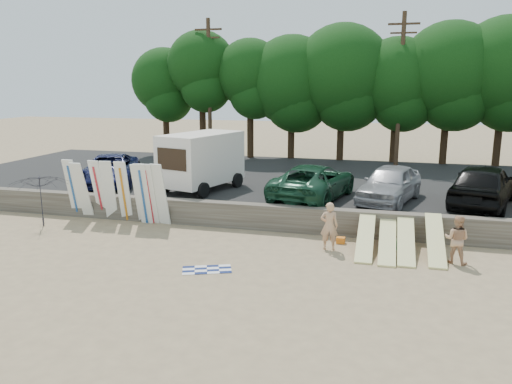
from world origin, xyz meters
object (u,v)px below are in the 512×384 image
Objects in this scene: cooler at (400,245)px; beach_umbrella at (40,200)px; car_1 at (314,182)px; car_0 at (110,170)px; beachgoer_a at (329,226)px; car_3 at (483,185)px; box_trailer at (201,158)px; car_2 at (390,184)px; beachgoer_b at (457,239)px.

beach_umbrella reaches higher than cooler.
beach_umbrella is at bearing 35.66° from car_1.
car_0 is 10.30m from car_1.
car_1 reaches higher than beach_umbrella.
beach_umbrella is at bearing -4.42° from beachgoer_a.
car_0 is at bearing -29.11° from beachgoer_a.
car_0 is 5.30m from beach_umbrella.
car_0 is 17.13m from car_3.
beach_umbrella is (-4.93, -5.14, -1.14)m from box_trailer.
beachgoer_b is (2.10, -5.16, -0.70)m from car_2.
car_2 is 4.43m from cooler.
car_2 is at bearing 108.66° from cooler.
box_trailer is 4.98m from car_0.
box_trailer is 2.94× the size of beachgoer_b.
beach_umbrella is (-13.90, -0.66, 0.89)m from cooler.
beachgoer_a is at bearing -45.69° from car_0.
box_trailer reaches higher than car_1.
car_1 is at bearing -159.09° from car_2.
car_2 is 2.92× the size of beachgoer_b.
car_2 is 12.08× the size of cooler.
car_1 is (5.36, -0.53, -0.74)m from box_trailer.
car_1 is 6.86m from car_3.
car_2 is 2.74× the size of beachgoer_a.
car_3 reaches higher than car_0.
car_0 reaches higher than beachgoer_a.
beachgoer_b is (10.66, -5.43, -1.41)m from box_trailer.
car_0 reaches higher than beachgoer_b.
car_1 is at bearing 24.14° from beach_umbrella.
car_1 is 7.25m from beachgoer_b.
box_trailer is at bearing -7.80° from beachgoer_b.
beachgoer_a reaches higher than beachgoer_b.
car_1 is 4.79m from beachgoer_a.
box_trailer reaches higher than beachgoer_a.
cooler is (8.97, -4.48, -2.04)m from box_trailer.
box_trailer is at bearing 16.30° from car_3.
beachgoer_b reaches higher than cooler.
car_1 is 1.19× the size of car_2.
car_0 reaches higher than beach_umbrella.
beach_umbrella is at bearing 18.12° from beachgoer_b.
beachgoer_a is (-1.98, -4.85, -0.64)m from car_2.
box_trailer is 1.97× the size of beach_umbrella.
cooler is at bearing 143.89° from car_1.
box_trailer is 0.87× the size of car_3.
car_3 is 13.90× the size of cooler.
cooler is at bearing -39.55° from car_0.
beachgoer_a is 4.41× the size of cooler.
beachgoer_a is (11.51, -5.26, -0.59)m from car_0.
car_2 is at bearing -48.69° from beachgoer_b.
beachgoer_b is (15.58, -5.58, -0.64)m from car_0.
box_trailer reaches higher than beachgoer_b.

